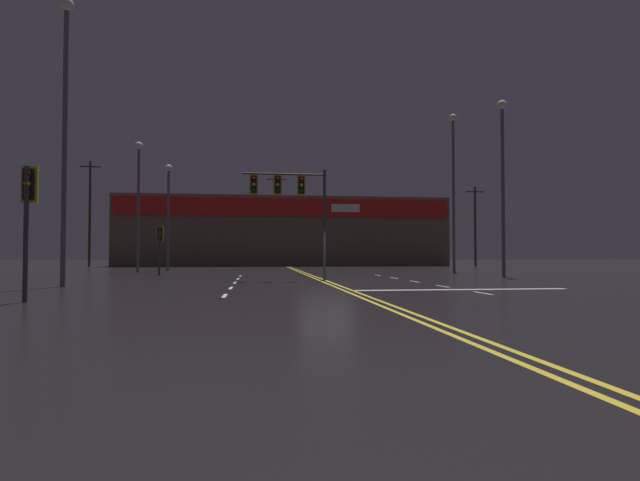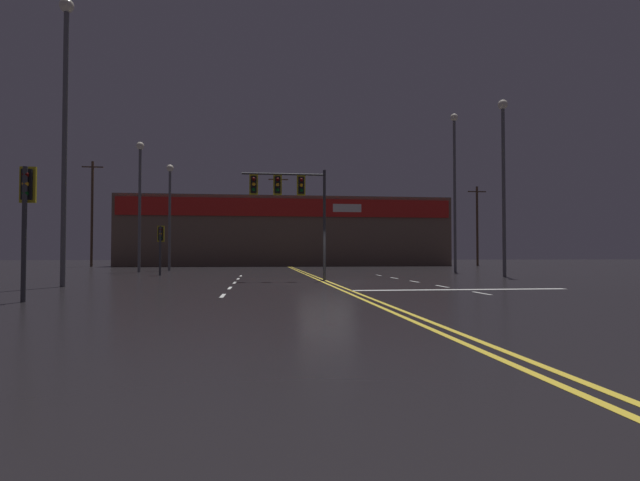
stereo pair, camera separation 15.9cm
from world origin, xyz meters
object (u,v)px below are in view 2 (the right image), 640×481
(traffic_signal_corner_northwest, at_px, (161,239))
(streetlight_median_approach, at_px, (140,189))
(streetlight_near_left, at_px, (170,202))
(traffic_signal_median, at_px, (289,193))
(traffic_signal_corner_southwest, at_px, (26,202))
(streetlight_far_median, at_px, (503,165))
(streetlight_far_right, at_px, (65,107))
(streetlight_far_left, at_px, (455,174))

(traffic_signal_corner_northwest, relative_size, streetlight_median_approach, 0.32)
(traffic_signal_corner_northwest, xyz_separation_m, streetlight_near_left, (-1.14, 9.47, 3.28))
(traffic_signal_median, xyz_separation_m, traffic_signal_corner_northwest, (-7.49, 7.09, -2.06))
(traffic_signal_corner_southwest, relative_size, streetlight_median_approach, 0.39)
(streetlight_median_approach, bearing_deg, streetlight_far_median, -24.22)
(streetlight_near_left, height_order, streetlight_median_approach, streetlight_median_approach)
(streetlight_near_left, distance_m, streetlight_far_median, 25.31)
(traffic_signal_median, relative_size, traffic_signal_corner_southwest, 1.49)
(streetlight_far_median, bearing_deg, streetlight_far_right, -163.40)
(traffic_signal_corner_southwest, height_order, traffic_signal_corner_northwest, traffic_signal_corner_southwest)
(traffic_signal_corner_southwest, xyz_separation_m, streetlight_near_left, (-0.92, 26.70, 2.81))
(traffic_signal_corner_northwest, relative_size, streetlight_far_left, 0.26)
(streetlight_far_left, bearing_deg, streetlight_far_right, -146.81)
(streetlight_near_left, bearing_deg, streetlight_far_left, -15.08)
(traffic_signal_corner_northwest, height_order, streetlight_median_approach, streetlight_median_approach)
(streetlight_near_left, distance_m, streetlight_far_left, 22.33)
(traffic_signal_corner_southwest, height_order, streetlight_far_median, streetlight_far_median)
(traffic_signal_median, height_order, streetlight_far_right, streetlight_far_right)
(traffic_signal_median, xyz_separation_m, traffic_signal_corner_southwest, (-7.70, -10.14, -1.59))
(traffic_signal_corner_southwest, distance_m, streetlight_near_left, 26.86)
(streetlight_far_right, bearing_deg, streetlight_far_left, 33.19)
(traffic_signal_corner_southwest, height_order, streetlight_near_left, streetlight_near_left)
(streetlight_far_median, bearing_deg, traffic_signal_corner_southwest, -147.42)
(traffic_signal_corner_northwest, distance_m, streetlight_near_left, 10.09)
(traffic_signal_median, distance_m, streetlight_far_right, 10.28)
(traffic_signal_corner_northwest, bearing_deg, traffic_signal_median, -43.44)
(streetlight_near_left, bearing_deg, streetlight_median_approach, -113.83)
(streetlight_median_approach, distance_m, streetlight_far_median, 24.98)
(traffic_signal_corner_southwest, xyz_separation_m, streetlight_far_median, (20.33, 13.00, 3.80))
(traffic_signal_corner_northwest, bearing_deg, streetlight_near_left, 96.87)
(streetlight_far_left, bearing_deg, streetlight_near_left, 164.92)
(traffic_signal_corner_southwest, bearing_deg, streetlight_far_right, 102.68)
(traffic_signal_median, relative_size, streetlight_median_approach, 0.58)
(traffic_signal_corner_southwest, relative_size, streetlight_far_left, 0.31)
(traffic_signal_corner_southwest, relative_size, streetlight_near_left, 0.43)
(streetlight_near_left, relative_size, streetlight_median_approach, 0.89)
(streetlight_far_median, bearing_deg, streetlight_far_left, 88.27)
(traffic_signal_corner_southwest, distance_m, traffic_signal_corner_northwest, 17.23)
(traffic_signal_median, relative_size, traffic_signal_corner_northwest, 1.80)
(traffic_signal_median, relative_size, streetlight_near_left, 0.64)
(streetlight_far_left, distance_m, streetlight_far_median, 7.95)
(streetlight_near_left, height_order, streetlight_far_median, streetlight_far_median)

